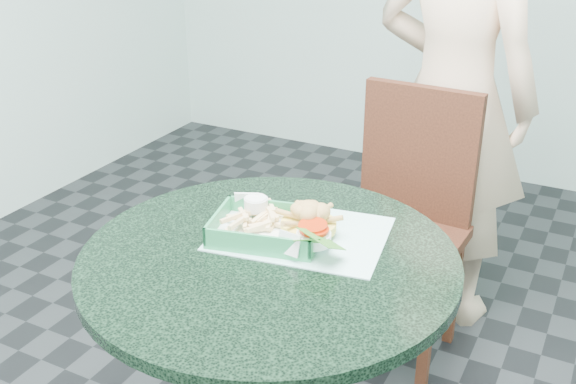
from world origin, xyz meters
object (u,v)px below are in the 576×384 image
at_px(dining_chair, 406,209).
at_px(crab_sandwich, 309,228).
at_px(sauce_ramekin, 264,210).
at_px(diner_person, 455,72).
at_px(cafe_table, 270,323).
at_px(food_basket, 267,239).

relative_size(dining_chair, crab_sandwich, 7.15).
height_order(dining_chair, sauce_ramekin, dining_chair).
height_order(diner_person, sauce_ramekin, diner_person).
bearing_deg(sauce_ramekin, dining_chair, 77.43).
xyz_separation_m(diner_person, crab_sandwich, (-0.05, -1.04, -0.13)).
height_order(cafe_table, food_basket, food_basket).
relative_size(crab_sandwich, sauce_ramekin, 2.22).
distance_m(dining_chair, crab_sandwich, 0.77).
bearing_deg(sauce_ramekin, crab_sandwich, -14.68).
distance_m(food_basket, sauce_ramekin, 0.09).
xyz_separation_m(food_basket, sauce_ramekin, (-0.05, 0.07, 0.03)).
xyz_separation_m(dining_chair, crab_sandwich, (-0.01, -0.73, 0.27)).
xyz_separation_m(food_basket, crab_sandwich, (0.09, 0.04, 0.03)).
bearing_deg(sauce_ramekin, cafe_table, -56.81).
height_order(crab_sandwich, sauce_ramekin, crab_sandwich).
height_order(food_basket, sauce_ramekin, sauce_ramekin).
height_order(cafe_table, diner_person, diner_person).
xyz_separation_m(diner_person, food_basket, (-0.14, -1.07, -0.16)).
bearing_deg(crab_sandwich, diner_person, 87.06).
relative_size(cafe_table, dining_chair, 0.92).
height_order(dining_chair, food_basket, dining_chair).
relative_size(dining_chair, sauce_ramekin, 15.88).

